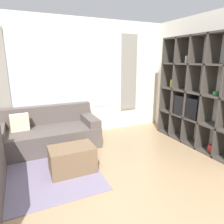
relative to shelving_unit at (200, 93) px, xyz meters
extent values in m
plane|color=#9E7F5B|center=(-2.26, -1.32, -1.12)|extent=(16.00, 16.00, 0.00)
cube|color=silver|center=(-2.26, 1.70, 0.23)|extent=(6.04, 0.07, 2.70)
cube|color=silver|center=(-2.26, 1.66, 0.33)|extent=(2.66, 0.01, 1.60)
cube|color=gray|center=(-0.75, 1.65, 0.33)|extent=(0.44, 0.03, 1.90)
cube|color=silver|center=(0.20, 0.17, 0.23)|extent=(0.07, 4.19, 2.70)
cube|color=slate|center=(-3.33, 0.16, -1.12)|extent=(2.07, 1.70, 0.01)
cube|color=silver|center=(0.16, -0.01, 0.01)|extent=(0.02, 2.01, 2.27)
cube|color=#3D3833|center=(-0.03, -0.21, 0.01)|extent=(0.39, 0.04, 2.27)
cube|color=#3D3833|center=(-0.03, 0.19, 0.01)|extent=(0.39, 0.04, 2.27)
cube|color=#3D3833|center=(-0.03, 0.60, 0.01)|extent=(0.39, 0.04, 2.27)
cube|color=#3D3833|center=(-0.03, 1.00, 0.01)|extent=(0.39, 0.04, 2.27)
cube|color=#3D3833|center=(-0.03, -0.01, -1.10)|extent=(0.39, 2.01, 0.04)
cube|color=#3D3833|center=(-0.03, -0.01, -0.56)|extent=(0.39, 2.01, 0.04)
cube|color=#3D3833|center=(-0.03, -0.01, 0.01)|extent=(0.39, 2.01, 0.04)
cube|color=#3D3833|center=(-0.03, -0.01, 0.58)|extent=(0.39, 2.01, 0.04)
cube|color=#3D3833|center=(-0.03, -0.01, 1.13)|extent=(0.39, 2.01, 0.04)
cube|color=black|center=(-0.19, 0.19, -0.32)|extent=(0.04, 0.64, 0.43)
cube|color=black|center=(-0.17, 0.19, -0.52)|extent=(0.10, 0.24, 0.03)
cylinder|color=#388947|center=(-0.05, -0.39, 0.06)|extent=(0.10, 0.10, 0.07)
cube|color=#388947|center=(-0.05, 0.38, -0.50)|extent=(0.10, 0.10, 0.08)
cube|color=gold|center=(-0.05, 0.77, 0.12)|extent=(0.09, 0.09, 0.18)
cube|color=red|center=(-0.05, -0.45, -1.02)|extent=(0.09, 0.09, 0.13)
cylinder|color=white|center=(-0.05, 0.42, 0.67)|extent=(0.06, 0.06, 0.15)
cylinder|color=gold|center=(-0.05, -0.04, -0.45)|extent=(0.05, 0.05, 0.17)
cube|color=#564C47|center=(-2.91, 1.14, -0.91)|extent=(2.02, 0.94, 0.42)
cube|color=#564C47|center=(-2.91, 1.52, -0.50)|extent=(2.02, 0.18, 0.40)
cube|color=#564C47|center=(-2.02, 1.14, -0.62)|extent=(0.24, 0.88, 0.16)
cube|color=beige|center=(-3.42, 1.24, -0.53)|extent=(0.34, 0.13, 0.34)
cube|color=brown|center=(-2.69, 0.03, -0.90)|extent=(0.71, 0.46, 0.43)
camera|label=1|loc=(-3.33, -2.91, 0.67)|focal=32.00mm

